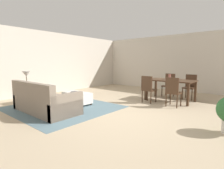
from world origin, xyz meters
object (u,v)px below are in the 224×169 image
couch (44,102)px  dining_chair_far_left (169,84)px  dining_chair_near_left (148,88)px  dining_chair_far_right (190,85)px  table_lamp (26,75)px  dining_table (170,82)px  side_table (27,91)px  vase_centerpiece (170,77)px  dining_chair_near_right (173,90)px  book_on_ottoman (76,92)px  ottoman_table (77,97)px

couch → dining_chair_far_left: (1.73, 4.45, 0.23)m
dining_chair_near_left → dining_chair_far_right: size_ratio=1.00×
table_lamp → dining_table: table_lamp is taller
side_table → dining_chair_near_left: bearing=42.3°
table_lamp → dining_table: bearing=45.6°
vase_centerpiece → dining_chair_near_left: bearing=-116.6°
couch → side_table: (-1.34, 0.14, 0.16)m
couch → dining_chair_near_right: (2.52, 2.84, 0.23)m
couch → dining_chair_far_right: dining_chair_far_right is taller
couch → book_on_ottoman: couch is taller
dining_chair_near_left → side_table: bearing=-137.7°
dining_chair_far_right → vase_centerpiece: 0.97m
dining_chair_far_right → vase_centerpiece: vase_centerpiece is taller
ottoman_table → dining_chair_far_left: 3.74m
dining_chair_near_left → dining_chair_near_right: (0.87, -0.02, 0.00)m
couch → dining_chair_far_left: bearing=68.8°
dining_table → dining_chair_near_right: 0.93m
dining_chair_near_left → book_on_ottoman: (-1.68, -1.75, -0.11)m
ottoman_table → vase_centerpiece: vase_centerpiece is taller
ottoman_table → side_table: (-1.30, -1.03, 0.22)m
ottoman_table → book_on_ottoman: book_on_ottoman is taller
dining_chair_near_right → book_on_ottoman: 3.08m
couch → book_on_ottoman: bearing=91.5°
dining_table → vase_centerpiece: size_ratio=8.34×
table_lamp → dining_table: (3.44, 3.51, -0.31)m
dining_chair_far_right → book_on_ottoman: (-2.58, -3.33, -0.11)m
table_lamp → dining_chair_far_left: bearing=54.6°
book_on_ottoman → dining_chair_near_right: bearing=34.1°
side_table → dining_chair_far_left: 5.29m
ottoman_table → dining_chair_far_right: size_ratio=1.08×
dining_chair_near_right → dining_chair_far_left: bearing=116.1°
ottoman_table → dining_table: bearing=49.3°
dining_chair_far_right → dining_table: bearing=-119.5°
side_table → dining_table: size_ratio=0.35×
table_lamp → dining_chair_far_left: 5.31m
dining_chair_near_right → dining_chair_far_right: size_ratio=1.00×
ottoman_table → dining_chair_near_right: dining_chair_near_right is taller
dining_chair_far_right → dining_chair_near_right: bearing=-90.9°
table_lamp → dining_chair_far_right: bearing=48.0°
couch → dining_chair_far_left: size_ratio=2.25×
side_table → dining_chair_near_left: size_ratio=0.61×
couch → ottoman_table: 1.18m
dining_chair_near_right → dining_table: bearing=117.4°
dining_chair_near_right → book_on_ottoman: (-2.55, -1.73, -0.11)m
dining_chair_near_left → ottoman_table: bearing=-135.0°
dining_chair_far_left → ottoman_table: bearing=-118.3°
couch → book_on_ottoman: 1.12m
side_table → table_lamp: 0.53m
ottoman_table → vase_centerpiece: (2.10, 2.50, 0.63)m
vase_centerpiece → dining_chair_near_right: bearing=-61.1°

